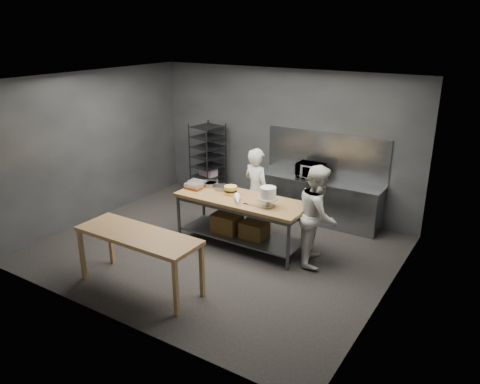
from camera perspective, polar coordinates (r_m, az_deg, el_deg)
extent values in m
plane|color=black|center=(8.52, -2.89, -6.97)|extent=(6.00, 6.00, 0.00)
cube|color=#4C4F54|center=(10.03, 5.23, 6.26)|extent=(6.00, 0.04, 3.00)
cube|color=olive|center=(8.32, 0.18, -0.94)|extent=(2.40, 0.90, 0.06)
cube|color=#47494C|center=(8.59, 0.18, -5.25)|extent=(2.25, 0.75, 0.03)
cylinder|color=#47494C|center=(8.82, -7.47, -3.08)|extent=(0.06, 0.06, 0.86)
cylinder|color=#47494C|center=(9.39, -4.45, -1.53)|extent=(0.06, 0.06, 0.86)
cylinder|color=#47494C|center=(7.68, 5.88, -6.64)|extent=(0.06, 0.06, 0.86)
cylinder|color=#47494C|center=(8.32, 8.31, -4.57)|extent=(0.06, 0.06, 0.86)
cube|color=brown|center=(8.62, -1.61, -3.79)|extent=(0.50, 0.40, 0.35)
cube|color=brown|center=(8.41, 1.76, -4.61)|extent=(0.45, 0.38, 0.30)
cube|color=#9E7341|center=(7.15, -12.35, -5.19)|extent=(2.00, 0.70, 0.06)
cube|color=#9E7341|center=(7.82, -18.69, -7.23)|extent=(0.06, 0.06, 0.84)
cube|color=#9E7341|center=(8.16, -15.47, -5.71)|extent=(0.06, 0.06, 0.84)
cube|color=#9E7341|center=(6.59, -7.84, -11.63)|extent=(0.06, 0.06, 0.84)
cube|color=#9E7341|center=(6.99, -4.66, -9.52)|extent=(0.06, 0.06, 0.84)
cube|color=slate|center=(9.52, 9.58, 1.43)|extent=(2.60, 0.60, 0.04)
cube|color=slate|center=(9.67, 9.43, -1.10)|extent=(2.56, 0.56, 0.86)
cube|color=slate|center=(9.65, 10.44, 4.55)|extent=(2.60, 0.02, 0.90)
cube|color=black|center=(10.72, -3.92, 3.73)|extent=(0.70, 0.74, 1.75)
cube|color=white|center=(10.82, -3.88, 2.03)|extent=(0.41, 0.30, 0.45)
imported|color=silver|center=(8.90, 2.02, 0.12)|extent=(0.70, 0.56, 1.68)
imported|color=silver|center=(7.86, 9.48, -2.79)|extent=(0.88, 1.00, 1.71)
imported|color=black|center=(9.54, 8.60, 2.60)|extent=(0.54, 0.37, 0.30)
cylinder|color=#AAA188|center=(7.93, 3.41, -1.74)|extent=(0.20, 0.20, 0.02)
cylinder|color=#AAA188|center=(7.90, 3.42, -1.27)|extent=(0.06, 0.06, 0.12)
cylinder|color=#AAA188|center=(7.88, 3.43, -0.80)|extent=(0.34, 0.34, 0.02)
cylinder|color=white|center=(7.84, 3.45, -0.08)|extent=(0.27, 0.27, 0.19)
cylinder|color=#F1D44C|center=(8.47, -1.15, -0.11)|extent=(0.24, 0.24, 0.06)
cylinder|color=black|center=(8.46, -1.15, 0.21)|extent=(0.24, 0.24, 0.04)
cylinder|color=#F1D44C|center=(8.44, -1.16, 0.53)|extent=(0.24, 0.24, 0.06)
cylinder|color=gray|center=(8.91, -3.56, 0.91)|extent=(0.23, 0.23, 0.07)
cylinder|color=gray|center=(8.73, -2.23, 0.54)|extent=(0.27, 0.27, 0.07)
cylinder|color=gray|center=(8.95, -3.86, 1.01)|extent=(0.30, 0.30, 0.07)
cone|color=white|center=(8.07, -0.31, -0.93)|extent=(0.32, 0.38, 0.12)
cube|color=slate|center=(7.94, 1.80, -1.73)|extent=(0.28, 0.02, 0.00)
cube|color=black|center=(8.03, 0.70, -1.44)|extent=(0.09, 0.02, 0.02)
cube|color=#96501E|center=(8.79, -5.66, 0.51)|extent=(0.30, 0.20, 0.05)
cube|color=silver|center=(8.77, -5.67, 0.85)|extent=(0.31, 0.21, 0.06)
cube|color=#96501E|center=(8.95, -5.23, 0.87)|extent=(0.30, 0.20, 0.05)
cube|color=silver|center=(8.93, -5.24, 1.20)|extent=(0.31, 0.21, 0.06)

